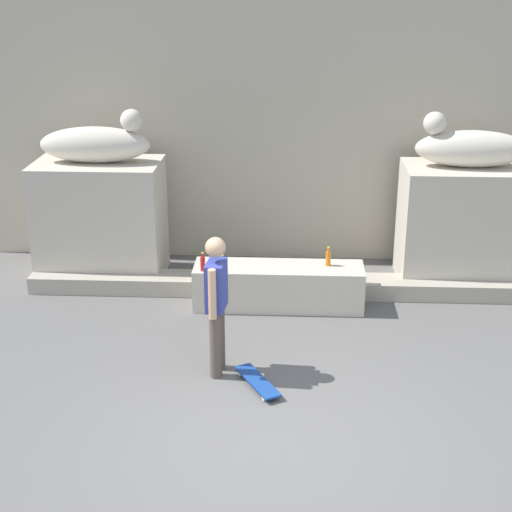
% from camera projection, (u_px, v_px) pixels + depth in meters
% --- Properties ---
extents(ground_plane, '(40.00, 40.00, 0.00)m').
position_uv_depth(ground_plane, '(271.00, 437.00, 7.71)').
color(ground_plane, '#605E5B').
extents(facade_wall, '(9.73, 0.60, 5.75)m').
position_uv_depth(facade_wall, '(284.00, 75.00, 11.71)').
color(facade_wall, '#BBB099').
rests_on(facade_wall, ground_plane).
extents(pedestal_left, '(1.85, 1.11, 1.76)m').
position_uv_depth(pedestal_left, '(101.00, 220.00, 11.45)').
color(pedestal_left, beige).
rests_on(pedestal_left, ground_plane).
extents(pedestal_right, '(1.85, 1.11, 1.76)m').
position_uv_depth(pedestal_right, '(464.00, 226.00, 11.19)').
color(pedestal_right, beige).
rests_on(pedestal_right, ground_plane).
extents(statue_reclining_left, '(1.61, 0.59, 0.78)m').
position_uv_depth(statue_reclining_left, '(97.00, 143.00, 11.03)').
color(statue_reclining_left, beige).
rests_on(statue_reclining_left, pedestal_left).
extents(statue_reclining_right, '(1.61, 0.60, 0.78)m').
position_uv_depth(statue_reclining_right, '(470.00, 147.00, 10.78)').
color(statue_reclining_right, beige).
rests_on(statue_reclining_right, pedestal_right).
extents(ledge_block, '(2.33, 0.63, 0.59)m').
position_uv_depth(ledge_block, '(279.00, 286.00, 10.57)').
color(ledge_block, beige).
rests_on(ledge_block, ground_plane).
extents(skater, '(0.23, 0.54, 1.67)m').
position_uv_depth(skater, '(217.00, 300.00, 8.61)').
color(skater, brown).
rests_on(skater, ground_plane).
extents(skateboard, '(0.57, 0.80, 0.08)m').
position_uv_depth(skateboard, '(258.00, 381.00, 8.61)').
color(skateboard, navy).
rests_on(skateboard, ground_plane).
extents(bottle_red, '(0.07, 0.07, 0.26)m').
position_uv_depth(bottle_red, '(203.00, 263.00, 10.27)').
color(bottle_red, red).
rests_on(bottle_red, ledge_block).
extents(bottle_orange, '(0.07, 0.07, 0.27)m').
position_uv_depth(bottle_orange, '(328.00, 258.00, 10.45)').
color(bottle_orange, orange).
rests_on(bottle_orange, ledge_block).
extents(stair_step, '(7.23, 0.50, 0.24)m').
position_uv_depth(stair_step, '(279.00, 285.00, 11.05)').
color(stair_step, '#A9A08F').
rests_on(stair_step, ground_plane).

